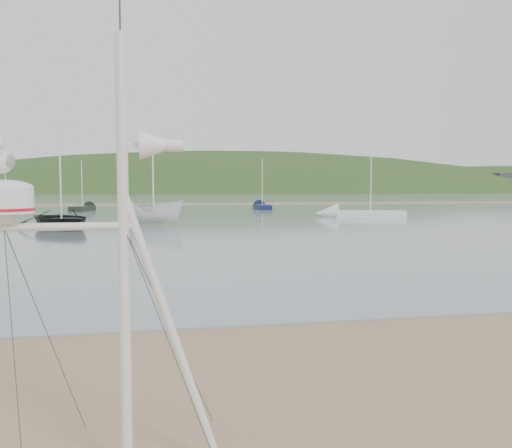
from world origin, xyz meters
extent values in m
cube|color=gray|center=(0.00, 132.00, 0.02)|extent=(560.00, 256.00, 0.04)
cube|color=#8E7152|center=(0.00, 70.00, 0.07)|extent=(560.00, 7.00, 0.07)
ellipsoid|color=#233D19|center=(40.00, 235.00, -22.00)|extent=(400.00, 180.00, 80.00)
cube|color=silver|center=(-36.00, 196.00, 4.00)|extent=(8.40, 6.30, 8.00)
cube|color=silver|center=(-10.00, 196.00, 4.00)|extent=(8.40, 6.30, 8.00)
cube|color=silver|center=(16.00, 196.00, 4.00)|extent=(8.40, 6.30, 8.00)
cube|color=silver|center=(42.00, 196.00, 4.00)|extent=(8.40, 6.30, 8.00)
cube|color=silver|center=(68.00, 196.00, 4.00)|extent=(8.40, 6.30, 8.00)
cube|color=silver|center=(94.00, 196.00, 4.00)|extent=(8.40, 6.30, 8.00)
cube|color=silver|center=(120.00, 196.00, 4.00)|extent=(8.40, 6.30, 8.00)
cube|color=silver|center=(146.00, 196.00, 4.00)|extent=(8.40, 6.30, 8.00)
cylinder|color=silver|center=(1.26, -0.72, 1.92)|extent=(0.10, 0.10, 3.84)
cylinder|color=silver|center=(1.67, -0.72, 1.25)|extent=(0.89, 0.08, 2.52)
cylinder|color=silver|center=(0.73, -0.72, 2.21)|extent=(1.25, 0.07, 0.07)
cube|color=silver|center=(0.30, -0.72, 2.28)|extent=(0.15, 0.15, 0.09)
cylinder|color=white|center=(0.30, -0.72, 2.43)|extent=(0.48, 0.48, 0.21)
cylinder|color=red|center=(0.30, -0.72, 2.36)|extent=(0.49, 0.49, 0.02)
ellipsoid|color=white|center=(0.30, -0.72, 2.54)|extent=(0.48, 0.48, 0.13)
cone|color=white|center=(1.53, -0.72, 2.90)|extent=(0.25, 0.25, 0.25)
cylinder|color=white|center=(1.70, -0.72, 2.90)|extent=(0.13, 0.11, 0.11)
cube|color=silver|center=(1.36, -0.72, 2.90)|extent=(0.19, 0.04, 0.04)
cylinder|color=tan|center=(0.33, -0.72, 2.64)|extent=(0.01, 0.01, 0.07)
ellipsoid|color=white|center=(0.30, -0.72, 2.75)|extent=(0.16, 0.26, 0.19)
ellipsoid|color=#93979A|center=(0.37, -0.73, 2.75)|extent=(0.05, 0.21, 0.12)
cone|color=white|center=(0.30, -0.59, 2.73)|extent=(0.09, 0.08, 0.09)
imported|color=black|center=(-3.66, 28.14, 2.79)|extent=(4.00, 2.88, 5.50)
imported|color=white|center=(1.72, 30.50, 2.17)|extent=(2.16, 2.14, 4.25)
cube|color=black|center=(-5.24, 51.86, 0.29)|extent=(2.33, 4.37, 0.50)
cone|color=black|center=(-4.58, 54.44, 0.29)|extent=(1.65, 1.75, 1.33)
cylinder|color=silver|center=(-5.24, 51.86, 2.83)|extent=(0.08, 0.08, 4.59)
cube|color=white|center=(19.24, 36.15, 0.29)|extent=(5.84, 3.37, 0.50)
cone|color=white|center=(15.85, 37.22, 0.29)|extent=(2.39, 2.28, 1.78)
cylinder|color=silver|center=(19.24, 36.15, 3.60)|extent=(0.08, 0.08, 6.11)
cube|color=#121840|center=(13.61, 52.59, 0.29)|extent=(1.66, 4.58, 0.50)
cone|color=#121840|center=(13.74, 55.48, 0.29)|extent=(1.52, 1.65, 1.45)
cylinder|color=silver|center=(13.61, 52.59, 3.02)|extent=(0.08, 0.08, 4.97)
camera|label=1|loc=(1.49, -5.49, 2.55)|focal=38.00mm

